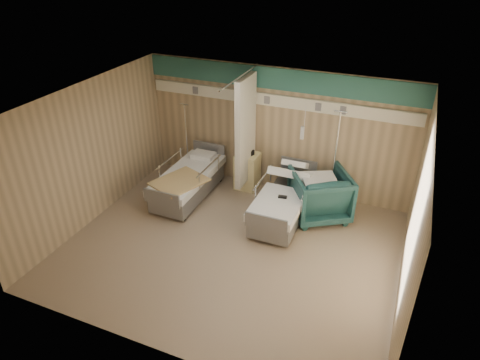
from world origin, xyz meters
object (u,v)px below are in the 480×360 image
(visitor_armchair, at_px, (320,195))
(bedside_cabinet, at_px, (247,171))
(iv_stand_left, at_px, (188,162))
(bed_right, at_px, (283,205))
(iv_stand_right, at_px, (331,188))
(bed_left, at_px, (188,184))

(visitor_armchair, bearing_deg, bedside_cabinet, -48.57)
(visitor_armchair, distance_m, iv_stand_left, 3.37)
(visitor_armchair, bearing_deg, bed_right, -2.27)
(visitor_armchair, height_order, iv_stand_left, iv_stand_left)
(iv_stand_right, height_order, iv_stand_left, iv_stand_right)
(bed_right, height_order, iv_stand_right, iv_stand_right)
(visitor_armchair, bearing_deg, iv_stand_right, -139.08)
(bed_right, relative_size, bedside_cabinet, 2.54)
(bed_left, height_order, visitor_armchair, visitor_armchair)
(iv_stand_right, bearing_deg, bedside_cabinet, 178.88)
(bed_right, distance_m, iv_stand_right, 1.18)
(bedside_cabinet, relative_size, iv_stand_left, 0.46)
(iv_stand_left, bearing_deg, bedside_cabinet, 0.90)
(bed_right, bearing_deg, iv_stand_right, 47.28)
(bed_right, bearing_deg, bedside_cabinet, 141.95)
(bed_right, xyz_separation_m, bed_left, (-2.20, 0.00, 0.00))
(bedside_cabinet, height_order, iv_stand_right, iv_stand_right)
(bed_right, height_order, bedside_cabinet, bedside_cabinet)
(bed_left, height_order, bedside_cabinet, bedside_cabinet)
(iv_stand_left, bearing_deg, iv_stand_right, -0.23)
(visitor_armchair, relative_size, iv_stand_left, 0.61)
(visitor_armchair, distance_m, iv_stand_right, 0.51)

